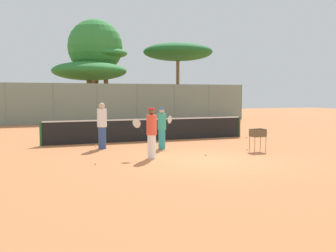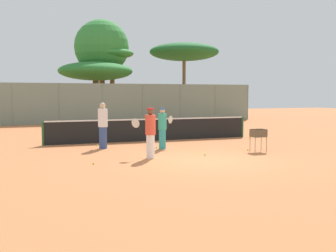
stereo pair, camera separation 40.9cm
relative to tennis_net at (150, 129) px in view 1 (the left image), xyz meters
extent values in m
plane|color=#C67242|center=(0.00, -6.03, -0.56)|extent=(80.00, 80.00, 0.00)
cylinder|color=#26592D|center=(-4.98, 0.00, -0.02)|extent=(0.10, 0.10, 1.07)
cylinder|color=#26592D|center=(4.98, 0.00, -0.02)|extent=(0.10, 0.10, 1.07)
cube|color=black|center=(0.00, 0.00, -0.05)|extent=(9.95, 0.01, 1.01)
cube|color=white|center=(0.00, 0.00, 0.48)|extent=(9.95, 0.02, 0.06)
cylinder|color=gray|center=(-6.45, 12.29, 0.97)|extent=(0.08, 0.08, 3.05)
cylinder|color=gray|center=(-3.23, 12.29, 0.97)|extent=(0.08, 0.08, 3.05)
cylinder|color=gray|center=(0.00, 12.29, 0.97)|extent=(0.08, 0.08, 3.05)
cylinder|color=gray|center=(3.23, 12.29, 0.97)|extent=(0.08, 0.08, 3.05)
cylinder|color=gray|center=(6.45, 12.29, 0.97)|extent=(0.08, 0.08, 3.05)
cylinder|color=gray|center=(9.68, 12.29, 0.97)|extent=(0.08, 0.08, 3.05)
cylinder|color=gray|center=(12.91, 12.29, 0.97)|extent=(0.08, 0.08, 3.05)
cube|color=gray|center=(0.00, 12.29, 0.97)|extent=(25.81, 0.01, 3.05)
cylinder|color=brown|center=(0.11, 15.67, 1.13)|extent=(0.51, 0.51, 3.38)
ellipsoid|color=#28722D|center=(0.11, 15.67, 3.60)|extent=(6.23, 6.23, 1.56)
cylinder|color=brown|center=(1.77, 16.81, 2.11)|extent=(0.42, 0.42, 5.33)
ellipsoid|color=#338438|center=(1.77, 16.81, 5.25)|extent=(3.82, 3.82, 0.95)
cylinder|color=brown|center=(8.32, 15.95, 2.09)|extent=(0.30, 0.30, 5.30)
ellipsoid|color=#1E6028|center=(8.32, 15.95, 5.53)|extent=(6.37, 6.37, 1.59)
cylinder|color=brown|center=(0.98, 17.41, 1.92)|extent=(0.50, 0.50, 4.95)
sphere|color=#338438|center=(0.98, 17.41, 5.84)|extent=(4.83, 4.83, 4.83)
cylinder|color=teal|center=(-0.45, -2.77, -0.16)|extent=(0.28, 0.28, 0.79)
cylinder|color=teal|center=(-0.45, -2.77, 0.56)|extent=(0.35, 0.35, 0.66)
sphere|color=#DBB28C|center=(-0.45, -2.77, 1.00)|extent=(0.21, 0.21, 0.21)
cylinder|color=#2659B2|center=(-0.45, -2.77, 1.09)|extent=(0.22, 0.22, 0.05)
cylinder|color=black|center=(-0.14, -2.59, 0.40)|extent=(0.14, 0.10, 0.27)
ellipsoid|color=silver|center=(0.01, -2.50, 0.62)|extent=(0.36, 0.23, 0.43)
cylinder|color=#334C8C|center=(-2.70, -1.82, -0.11)|extent=(0.32, 0.32, 0.89)
cylinder|color=white|center=(-2.70, -1.82, 0.71)|extent=(0.39, 0.39, 0.75)
sphere|color=#DBB28C|center=(-2.70, -1.82, 1.20)|extent=(0.24, 0.24, 0.24)
cylinder|color=black|center=(-2.61, -1.46, 0.52)|extent=(0.07, 0.15, 0.27)
ellipsoid|color=silver|center=(-2.56, -1.28, 0.74)|extent=(0.13, 0.39, 0.43)
cylinder|color=white|center=(-1.63, -4.86, -0.14)|extent=(0.29, 0.29, 0.83)
cylinder|color=#E54C38|center=(-1.63, -4.86, 0.62)|extent=(0.36, 0.36, 0.69)
sphere|color=brown|center=(-1.63, -4.86, 1.07)|extent=(0.22, 0.22, 0.22)
cylinder|color=red|center=(-1.63, -4.86, 1.17)|extent=(0.24, 0.24, 0.06)
cylinder|color=black|center=(-1.93, -4.66, 0.44)|extent=(0.14, 0.11, 0.27)
ellipsoid|color=silver|center=(-2.08, -4.56, 0.66)|extent=(0.35, 0.25, 0.43)
cylinder|color=brown|center=(2.54, -4.97, -0.27)|extent=(0.02, 0.02, 0.58)
cylinder|color=brown|center=(3.05, -4.97, -0.27)|extent=(0.02, 0.02, 0.58)
cylinder|color=brown|center=(2.54, -4.61, -0.27)|extent=(0.02, 0.02, 0.58)
cylinder|color=brown|center=(3.05, -4.61, -0.27)|extent=(0.02, 0.02, 0.58)
cube|color=brown|center=(2.80, -4.79, 0.02)|extent=(0.55, 0.40, 0.01)
cube|color=brown|center=(2.80, -4.99, 0.17)|extent=(0.55, 0.01, 0.30)
cube|color=brown|center=(2.80, -4.59, 0.17)|extent=(0.55, 0.01, 0.30)
cube|color=brown|center=(2.52, -4.79, 0.17)|extent=(0.01, 0.40, 0.30)
cube|color=brown|center=(3.07, -4.79, 0.17)|extent=(0.01, 0.40, 0.30)
sphere|color=#D1E54C|center=(2.95, -4.74, 0.06)|extent=(0.07, 0.07, 0.07)
sphere|color=#D1E54C|center=(2.65, -4.94, 0.11)|extent=(0.07, 0.07, 0.07)
sphere|color=#D1E54C|center=(2.73, -4.94, 0.11)|extent=(0.07, 0.07, 0.07)
sphere|color=#D1E54C|center=(2.82, -4.67, 0.06)|extent=(0.07, 0.07, 0.07)
sphere|color=#D1E54C|center=(2.93, -4.84, 0.06)|extent=(0.07, 0.07, 0.07)
sphere|color=#D1E54C|center=(2.91, -4.77, 0.11)|extent=(0.07, 0.07, 0.07)
sphere|color=#D1E54C|center=(2.98, -4.81, 0.06)|extent=(0.07, 0.07, 0.07)
sphere|color=#D1E54C|center=(2.74, -4.73, 0.06)|extent=(0.07, 0.07, 0.07)
sphere|color=#D1E54C|center=(-2.81, -1.02, -0.53)|extent=(0.07, 0.07, 0.07)
sphere|color=#D1E54C|center=(2.58, -4.39, -0.53)|extent=(0.07, 0.07, 0.07)
sphere|color=#D1E54C|center=(0.41, -4.99, -0.53)|extent=(0.07, 0.07, 0.07)
sphere|color=#D1E54C|center=(-0.60, -2.45, -0.53)|extent=(0.07, 0.07, 0.07)
sphere|color=#D1E54C|center=(4.96, -0.73, -0.53)|extent=(0.07, 0.07, 0.07)
sphere|color=#D1E54C|center=(-3.70, -5.36, -0.53)|extent=(0.07, 0.07, 0.07)
cube|color=#3F4C8C|center=(6.30, 16.73, -0.11)|extent=(4.20, 1.70, 0.90)
cube|color=#33383D|center=(6.10, 16.73, 0.69)|extent=(2.20, 1.50, 0.70)
camera|label=1|loc=(-6.15, -17.65, 1.68)|focal=42.00mm
camera|label=2|loc=(-5.77, -17.79, 1.68)|focal=42.00mm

